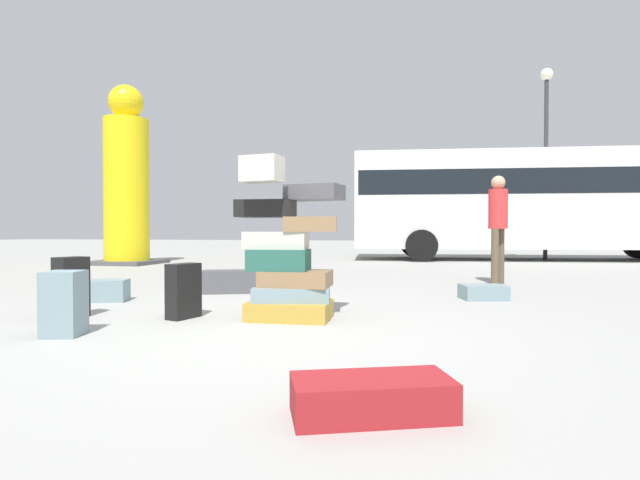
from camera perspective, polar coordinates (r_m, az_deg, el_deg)
name	(u,v)px	position (r m, az deg, el deg)	size (l,w,h in m)	color
ground_plane	(253,325)	(4.53, -7.81, -9.87)	(80.00, 80.00, 0.00)	#9E9E99
suitcase_tower	(287,256)	(4.78, -3.84, -1.89)	(1.06, 0.76, 1.56)	#B28C33
suitcase_slate_right_side	(101,291)	(6.54, -24.24, -5.42)	(0.61, 0.33, 0.26)	gray
suitcase_slate_behind_tower	(483,292)	(6.47, 18.57, -5.82)	(0.53, 0.38, 0.18)	gray
suitcase_black_foreground_near	(184,291)	(4.99, -15.68, -5.76)	(0.17, 0.33, 0.54)	black
suitcase_charcoal_foreground_far	(231,281)	(6.90, -10.40, -4.80)	(0.78, 0.34, 0.31)	#4C4C51
suitcase_maroon_upright_blue	(372,397)	(2.38, 6.09, -17.80)	(0.74, 0.34, 0.18)	maroon
suitcase_black_left_side	(71,287)	(5.43, -27.13, -4.95)	(0.19, 0.29, 0.60)	black
suitcase_slate_white_trunk	(64,303)	(4.53, -27.79, -6.58)	(0.28, 0.29, 0.53)	gray
person_bearded_onlooker	(498,219)	(8.37, 20.12, 2.31)	(0.30, 0.31, 1.75)	brown
yellow_dummy_statue	(127,184)	(13.71, -21.70, 6.08)	(1.58, 1.58, 4.65)	yellow
parked_bus	(537,198)	(15.91, 24.04, 4.48)	(10.96, 3.59, 3.15)	silver
lamp_post	(546,134)	(16.32, 24.96, 11.20)	(0.36, 0.36, 5.71)	#333338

